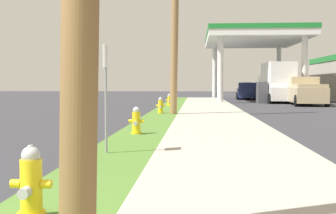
{
  "coord_description": "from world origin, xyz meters",
  "views": [
    {
      "loc": [
        2.23,
        -2.23,
        1.49
      ],
      "look_at": [
        1.24,
        13.03,
        0.65
      ],
      "focal_mm": 45.95,
      "sensor_mm": 36.0,
      "label": 1
    }
  ],
  "objects": [
    {
      "name": "fire_hydrant_nearest",
      "position": [
        0.56,
        1.98,
        0.45
      ],
      "size": [
        0.42,
        0.38,
        0.74
      ],
      "color": "yellow",
      "rests_on": "grass_verge"
    },
    {
      "name": "truck_tan_on_apron",
      "position": [
        9.82,
        28.12,
        0.91
      ],
      "size": [
        2.46,
        5.52,
        1.97
      ],
      "color": "tan",
      "rests_on": "ground"
    },
    {
      "name": "street_sign_post",
      "position": [
        0.47,
        6.08,
        1.63
      ],
      "size": [
        0.05,
        0.36,
        2.12
      ],
      "color": "gray",
      "rests_on": "grass_verge"
    },
    {
      "name": "car_navy_by_far_pump",
      "position": [
        7.07,
        39.03,
        0.72
      ],
      "size": [
        2.22,
        4.62,
        1.57
      ],
      "color": "navy",
      "rests_on": "ground"
    },
    {
      "name": "car_black_by_near_pump",
      "position": [
        8.39,
        35.53,
        0.72
      ],
      "size": [
        1.97,
        4.51,
        1.57
      ],
      "color": "black",
      "rests_on": "ground"
    },
    {
      "name": "truck_white_at_forecourt",
      "position": [
        8.55,
        32.19,
        1.49
      ],
      "size": [
        2.32,
        6.46,
        3.11
      ],
      "color": "white",
      "rests_on": "ground"
    },
    {
      "name": "fire_hydrant_second",
      "position": [
        0.61,
        9.32,
        0.45
      ],
      "size": [
        0.42,
        0.38,
        0.74
      ],
      "color": "yellow",
      "rests_on": "grass_verge"
    },
    {
      "name": "fire_hydrant_fourth",
      "position": [
        0.6,
        23.94,
        0.45
      ],
      "size": [
        0.42,
        0.37,
        0.74
      ],
      "color": "yellow",
      "rests_on": "grass_verge"
    },
    {
      "name": "fire_hydrant_third",
      "position": [
        0.6,
        17.5,
        0.45
      ],
      "size": [
        0.42,
        0.37,
        0.74
      ],
      "color": "yellow",
      "rests_on": "grass_verge"
    }
  ]
}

